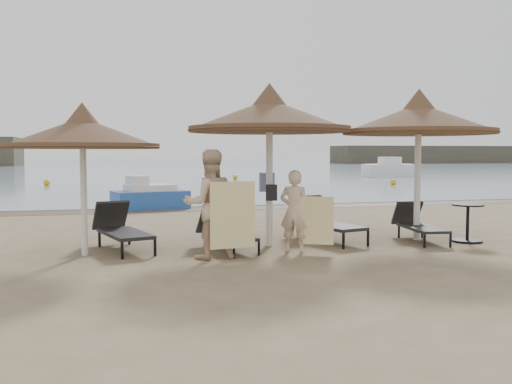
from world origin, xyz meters
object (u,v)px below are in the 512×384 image
side_table (468,224)px  person_right (295,205)px  pedal_boat (149,196)px  palapa_center (269,116)px  lounger_near_left (224,232)px  lounger_near_right (322,221)px  lounger_far_left (121,228)px  person_left (209,195)px  palapa_right (419,120)px  lounger_far_right (418,224)px  palapa_left (83,134)px

side_table → person_right: size_ratio=0.44×
side_table → pedal_boat: bearing=123.6°
palapa_center → side_table: (4.20, -0.64, -2.25)m
lounger_near_left → lounger_near_right: lounger_near_right is taller
lounger_far_left → side_table: size_ratio=2.66×
lounger_near_left → pedal_boat: size_ratio=0.68×
lounger_far_left → side_table: (7.15, -0.97, -0.03)m
palapa_center → lounger_near_left: size_ratio=1.84×
lounger_far_left → person_left: (1.52, -1.44, 0.72)m
palapa_right → lounger_far_left: 6.65m
lounger_near_left → side_table: 5.20m
side_table → person_left: person_left is taller
lounger_near_right → person_left: size_ratio=0.97×
side_table → lounger_far_left: bearing=172.2°
lounger_far_right → palapa_left: bearing=-172.3°
lounger_near_left → lounger_near_right: bearing=0.3°
lounger_far_left → lounger_far_right: size_ratio=1.15×
lounger_near_left → lounger_far_right: (4.28, 0.04, 0.02)m
side_table → person_right: (-3.95, -0.24, 0.53)m
palapa_left → side_table: bearing=-3.1°
lounger_far_left → palapa_center: bearing=-21.9°
side_table → person_left: (-5.63, -0.46, 0.75)m
lounger_far_right → person_left: size_ratio=0.83×
palapa_left → person_left: (2.18, -0.89, -1.11)m
palapa_right → person_left: 5.07m
lounger_near_left → person_left: (-0.45, -0.89, 0.79)m
lounger_near_right → lounger_far_right: 2.07m
lounger_near_right → pedal_boat: 8.62m
lounger_far_right → person_right: person_right is taller
palapa_right → side_table: size_ratio=4.08×
lounger_near_right → person_right: (-1.06, -1.28, 0.49)m
lounger_far_left → pedal_boat: 8.17m
palapa_right → person_left: palapa_right is taller
person_right → pedal_boat: size_ratio=0.68×
lounger_near_right → side_table: lounger_near_right is taller
palapa_center → person_left: 2.34m
lounger_far_left → pedal_boat: (1.13, 8.09, 0.01)m
lounger_near_right → pedal_boat: (-3.13, 8.03, -0.01)m
lounger_near_left → lounger_far_right: 4.28m
lounger_near_right → palapa_right: bearing=-28.8°
lounger_far_left → lounger_near_right: size_ratio=0.97×
palapa_center → lounger_far_left: bearing=173.4°
lounger_far_right → side_table: (0.91, -0.47, 0.02)m
lounger_far_left → person_left: bearing=-58.7°
palapa_right → lounger_near_right: palapa_right is taller
person_right → palapa_center: bearing=-41.9°
palapa_right → person_right: bearing=-165.5°
pedal_boat → lounger_near_left: bearing=-97.5°
palapa_right → lounger_near_right: size_ratio=1.49×
lounger_near_left → lounger_far_right: lounger_far_right is taller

